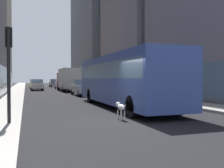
{
  "coord_description": "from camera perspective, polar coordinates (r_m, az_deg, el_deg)",
  "views": [
    {
      "loc": [
        -4.32,
        -10.04,
        1.72
      ],
      "look_at": [
        0.48,
        4.36,
        1.4
      ],
      "focal_mm": 41.46,
      "sensor_mm": 36.0,
      "label": 1
    }
  ],
  "objects": [
    {
      "name": "sidewalk_left",
      "position": [
        45.09,
        -20.19,
        -0.95
      ],
      "size": [
        2.4,
        110.0,
        0.15
      ],
      "primitive_type": "cube",
      "color": "#ADA89E",
      "rests_on": "ground"
    },
    {
      "name": "pedestrian_with_handbag",
      "position": [
        19.14,
        13.62,
        -0.94
      ],
      "size": [
        0.45,
        0.34,
        1.69
      ],
      "color": "#1E1E2D",
      "rests_on": "sidewalk_right"
    },
    {
      "name": "transit_bus",
      "position": [
        15.53,
        2.38,
        1.42
      ],
      "size": [
        2.78,
        11.53,
        3.05
      ],
      "color": "#33478C",
      "rests_on": "ground"
    },
    {
      "name": "car_red_coupe",
      "position": [
        48.26,
        -9.96,
        0.13
      ],
      "size": [
        1.83,
        4.05,
        1.62
      ],
      "color": "red",
      "rests_on": "ground"
    },
    {
      "name": "car_silver_sedan",
      "position": [
        26.23,
        -6.29,
        -0.75
      ],
      "size": [
        1.84,
        4.68,
        1.62
      ],
      "color": "#B7BABF",
      "rests_on": "ground"
    },
    {
      "name": "car_white_van",
      "position": [
        39.46,
        -16.24,
        -0.14
      ],
      "size": [
        1.72,
        4.75,
        1.62
      ],
      "color": "silver",
      "rests_on": "ground"
    },
    {
      "name": "car_blue_hatchback",
      "position": [
        42.91,
        -11.05,
        -0.01
      ],
      "size": [
        1.82,
        4.44,
        1.62
      ],
      "color": "#4C6BB7",
      "rests_on": "ground"
    },
    {
      "name": "dalmatian_dog",
      "position": [
        10.85,
        1.91,
        -5.18
      ],
      "size": [
        0.22,
        0.96,
        0.72
      ],
      "color": "white",
      "rests_on": "ground"
    },
    {
      "name": "sidewalk_right",
      "position": [
        46.17,
        -5.9,
        -0.84
      ],
      "size": [
        2.4,
        110.0,
        0.15
      ],
      "primitive_type": "cube",
      "color": "#9E9991",
      "rests_on": "ground"
    },
    {
      "name": "building_right_far",
      "position": [
        55.54,
        -1.13,
        12.6
      ],
      "size": [
        11.73,
        21.26,
        25.39
      ],
      "color": "slate",
      "rests_on": "ground"
    },
    {
      "name": "car_yellow_taxi",
      "position": [
        45.86,
        -16.54,
        0.04
      ],
      "size": [
        1.84,
        4.42,
        1.62
      ],
      "color": "yellow",
      "rests_on": "ground"
    },
    {
      "name": "ground_plane",
      "position": [
        45.28,
        -12.96,
        -1.0
      ],
      "size": [
        120.0,
        120.0,
        0.0
      ],
      "primitive_type": "plane",
      "color": "black"
    },
    {
      "name": "traffic_light_near",
      "position": [
        9.97,
        -21.82,
        5.24
      ],
      "size": [
        0.24,
        0.4,
        3.4
      ],
      "color": "black",
      "rests_on": "sidewalk_left"
    },
    {
      "name": "box_truck",
      "position": [
        35.75,
        -9.57,
        1.11
      ],
      "size": [
        2.3,
        7.5,
        3.05
      ],
      "color": "#A51919",
      "rests_on": "ground"
    },
    {
      "name": "car_grey_wagon",
      "position": [
        54.33,
        -12.62,
        0.24
      ],
      "size": [
        1.82,
        4.62,
        1.62
      ],
      "color": "slate",
      "rests_on": "ground"
    }
  ]
}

